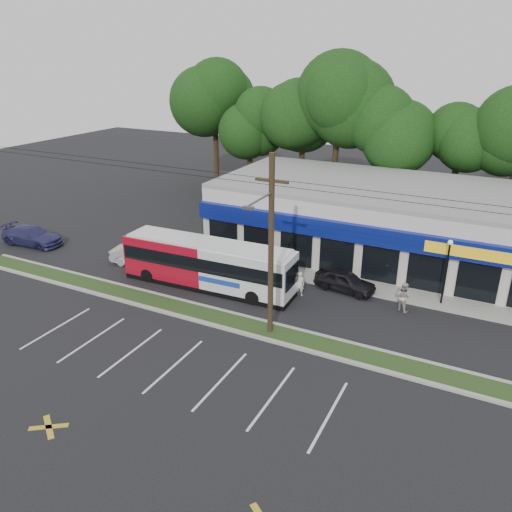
{
  "coord_description": "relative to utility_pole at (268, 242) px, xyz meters",
  "views": [
    {
      "loc": [
        13.18,
        -20.8,
        14.52
      ],
      "look_at": [
        0.1,
        5.0,
        2.6
      ],
      "focal_mm": 35.0,
      "sensor_mm": 36.0,
      "label": 1
    }
  ],
  "objects": [
    {
      "name": "car_dark",
      "position": [
        2.26,
        7.04,
        -4.73
      ],
      "size": [
        4.19,
        2.12,
        1.37
      ],
      "primitive_type": "imported",
      "rotation": [
        0.0,
        0.0,
        1.44
      ],
      "color": "black",
      "rests_on": "ground"
    },
    {
      "name": "lamp_post",
      "position": [
        8.17,
        7.87,
        -2.74
      ],
      "size": [
        0.3,
        0.3,
        4.25
      ],
      "color": "black",
      "rests_on": "ground"
    },
    {
      "name": "grass_strip",
      "position": [
        -2.83,
        0.07,
        -5.35
      ],
      "size": [
        40.0,
        1.6,
        0.12
      ],
      "primitive_type": "cube",
      "color": "#233315",
      "rests_on": "ground"
    },
    {
      "name": "metrobus",
      "position": [
        -6.01,
        3.57,
        -3.74
      ],
      "size": [
        11.86,
        2.94,
        3.17
      ],
      "rotation": [
        0.0,
        0.0,
        0.04
      ],
      "color": "maroon",
      "rests_on": "ground"
    },
    {
      "name": "car_silver",
      "position": [
        -12.24,
        4.49,
        -4.65
      ],
      "size": [
        4.83,
        2.45,
        1.52
      ],
      "primitive_type": "imported",
      "rotation": [
        0.0,
        0.0,
        1.76
      ],
      "color": "#B9BDC1",
      "rests_on": "ground"
    },
    {
      "name": "pedestrian_b",
      "position": [
        6.17,
        6.01,
        -4.49
      ],
      "size": [
        1.09,
        0.98,
        1.84
      ],
      "primitive_type": "imported",
      "rotation": [
        0.0,
        0.0,
        2.75
      ],
      "color": "#B4ACA2",
      "rests_on": "ground"
    },
    {
      "name": "strip_mall",
      "position": [
        2.67,
        14.99,
        -2.76
      ],
      "size": [
        25.0,
        12.55,
        5.3
      ],
      "color": "#BAB3AC",
      "rests_on": "ground"
    },
    {
      "name": "pedestrian_a",
      "position": [
        -0.11,
        5.07,
        -4.6
      ],
      "size": [
        0.59,
        0.39,
        1.62
      ],
      "primitive_type": "imported",
      "rotation": [
        0.0,
        0.0,
        3.14
      ],
      "color": "silver",
      "rests_on": "ground"
    },
    {
      "name": "car_blue",
      "position": [
        -22.83,
        3.75,
        -4.66
      ],
      "size": [
        5.33,
        2.55,
        1.5
      ],
      "primitive_type": "imported",
      "rotation": [
        0.0,
        0.0,
        1.66
      ],
      "color": "navy",
      "rests_on": "ground"
    },
    {
      "name": "curb_south",
      "position": [
        -2.83,
        -0.78,
        -5.34
      ],
      "size": [
        40.0,
        0.25,
        0.14
      ],
      "primitive_type": "cube",
      "color": "#9E9E93",
      "rests_on": "ground"
    },
    {
      "name": "utility_pole",
      "position": [
        0.0,
        0.0,
        0.0
      ],
      "size": [
        50.0,
        2.77,
        10.0
      ],
      "color": "black",
      "rests_on": "ground"
    },
    {
      "name": "sidewalk",
      "position": [
        2.17,
        8.07,
        -5.36
      ],
      "size": [
        32.0,
        2.2,
        0.1
      ],
      "primitive_type": "cube",
      "color": "#9E9E93",
      "rests_on": "ground"
    },
    {
      "name": "curb_north",
      "position": [
        -2.83,
        0.92,
        -5.34
      ],
      "size": [
        40.0,
        0.25,
        0.14
      ],
      "primitive_type": "cube",
      "color": "#9E9E93",
      "rests_on": "ground"
    },
    {
      "name": "tree_line",
      "position": [
        1.17,
        25.07,
        3.0
      ],
      "size": [
        46.76,
        6.76,
        11.83
      ],
      "color": "black",
      "rests_on": "ground"
    },
    {
      "name": "ground",
      "position": [
        -2.83,
        -0.93,
        -5.41
      ],
      "size": [
        120.0,
        120.0,
        0.0
      ],
      "primitive_type": "plane",
      "color": "black",
      "rests_on": "ground"
    }
  ]
}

